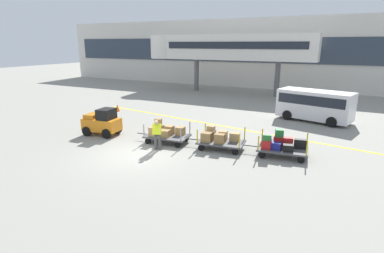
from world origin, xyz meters
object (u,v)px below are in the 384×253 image
baggage_handler (157,133)px  safety_cone_near (117,108)px  shuttle_van (315,103)px  baggage_cart_middle (219,138)px  baggage_cart_lead (166,133)px  baggage_tug (102,122)px  baggage_cart_tail (281,145)px

baggage_handler → safety_cone_near: bearing=141.9°
baggage_handler → safety_cone_near: (-7.83, 6.15, -0.59)m
shuttle_van → safety_cone_near: shuttle_van is taller
shuttle_van → safety_cone_near: size_ratio=9.31×
baggage_cart_middle → shuttle_van: shuttle_van is taller
baggage_cart_lead → safety_cone_near: baggage_cart_lead is taller
baggage_cart_middle → safety_cone_near: (-10.52, 4.56, -0.26)m
baggage_cart_lead → baggage_handler: 1.32m
baggage_cart_lead → shuttle_van: 10.92m
baggage_tug → baggage_handler: bearing=-9.5°
baggage_handler → baggage_cart_tail: bearing=18.9°
shuttle_van → baggage_tug: bearing=-139.1°
baggage_handler → baggage_cart_lead: bearing=103.0°
baggage_tug → baggage_cart_lead: baggage_tug is taller
baggage_cart_tail → baggage_handler: 6.02m
baggage_tug → baggage_cart_middle: baggage_tug is taller
baggage_cart_lead → baggage_handler: (0.29, -1.25, 0.34)m
baggage_handler → shuttle_van: bearing=57.5°
baggage_cart_tail → baggage_handler: size_ratio=1.96×
baggage_cart_middle → baggage_handler: size_ratio=1.96×
baggage_tug → safety_cone_near: 6.49m
baggage_cart_tail → safety_cone_near: size_ratio=5.57×
safety_cone_near → baggage_cart_lead: bearing=-33.0°
baggage_handler → baggage_cart_middle: bearing=30.6°
baggage_handler → safety_cone_near: baggage_handler is taller
baggage_cart_tail → baggage_handler: baggage_handler is taller
baggage_tug → baggage_cart_lead: 4.05m
baggage_cart_middle → safety_cone_near: baggage_cart_middle is taller
baggage_cart_lead → baggage_handler: size_ratio=1.96×
baggage_cart_middle → baggage_cart_tail: size_ratio=1.00×
baggage_cart_lead → baggage_cart_tail: 6.02m
baggage_cart_tail → safety_cone_near: (-13.52, 4.20, -0.27)m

